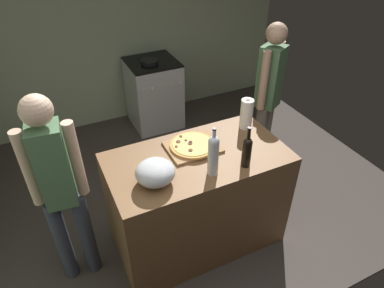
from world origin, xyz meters
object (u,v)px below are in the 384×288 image
at_px(wine_bottle_dark, 214,154).
at_px(stove, 154,93).
at_px(paper_towel_roll, 246,114).
at_px(pizza, 193,145).
at_px(person_in_red, 268,94).
at_px(mixing_bowl, 155,172).
at_px(person_in_stripes, 59,187).
at_px(wine_bottle_green, 247,150).

height_order(wine_bottle_dark, stove, wine_bottle_dark).
xyz_separation_m(paper_towel_roll, stove, (-0.18, 1.81, -0.62)).
distance_m(pizza, wine_bottle_dark, 0.36).
relative_size(stove, person_in_red, 0.56).
bearing_deg(mixing_bowl, stove, 70.64).
distance_m(mixing_bowl, paper_towel_roll, 0.99).
bearing_deg(person_in_red, person_in_stripes, -166.70).
distance_m(paper_towel_roll, person_in_stripes, 1.55).
distance_m(stove, person_in_stripes, 2.39).
relative_size(pizza, paper_towel_roll, 1.35).
bearing_deg(wine_bottle_dark, wine_bottle_green, -5.42).
bearing_deg(paper_towel_roll, wine_bottle_green, -122.65).
height_order(mixing_bowl, person_in_red, person_in_red).
relative_size(wine_bottle_dark, stove, 0.41).
bearing_deg(stove, pizza, -100.53).
xyz_separation_m(wine_bottle_green, person_in_stripes, (-1.26, 0.35, -0.14)).
relative_size(wine_bottle_dark, person_in_red, 0.23).
xyz_separation_m(wine_bottle_dark, stove, (0.35, 2.23, -0.66)).
xyz_separation_m(mixing_bowl, wine_bottle_dark, (0.40, -0.09, 0.09)).
xyz_separation_m(stove, person_in_red, (0.71, -1.41, 0.50)).
bearing_deg(person_in_stripes, person_in_red, 13.30).
distance_m(stove, person_in_red, 1.66).
distance_m(wine_bottle_dark, person_in_red, 1.35).
height_order(person_in_stripes, person_in_red, person_in_red).
relative_size(mixing_bowl, wine_bottle_dark, 0.72).
height_order(wine_bottle_green, stove, wine_bottle_green).
bearing_deg(wine_bottle_dark, pizza, 89.85).
bearing_deg(wine_bottle_green, paper_towel_roll, 57.35).
relative_size(mixing_bowl, person_in_stripes, 0.17).
relative_size(person_in_stripes, person_in_red, 0.99).
distance_m(wine_bottle_green, stove, 2.34).
bearing_deg(person_in_stripes, wine_bottle_green, -15.40).
xyz_separation_m(pizza, person_in_red, (1.06, 0.48, -0.02)).
relative_size(mixing_bowl, stove, 0.30).
distance_m(paper_towel_roll, wine_bottle_green, 0.52).
bearing_deg(wine_bottle_green, mixing_bowl, 170.10).
bearing_deg(pizza, mixing_bowl, -148.55).
distance_m(mixing_bowl, person_in_red, 1.63).
distance_m(paper_towel_roll, person_in_red, 0.67).
distance_m(pizza, mixing_bowl, 0.47).
relative_size(mixing_bowl, person_in_red, 0.17).
height_order(mixing_bowl, stove, mixing_bowl).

